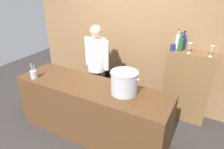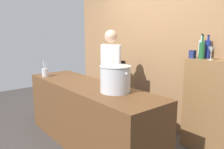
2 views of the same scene
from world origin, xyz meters
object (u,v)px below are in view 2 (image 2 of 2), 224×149
wine_bottle_clear (201,49)px  wine_bottle_cobalt (208,49)px  stockpot_large (115,79)px  utensil_crock (45,72)px  spice_tin_navy (192,54)px  wine_bottle_green (202,50)px  chef (111,72)px  wine_glass_short (211,50)px

wine_bottle_clear → wine_bottle_cobalt: bearing=-4.7°
stockpot_large → wine_bottle_cobalt: 1.34m
stockpot_large → wine_bottle_clear: (0.41, 1.19, 0.34)m
utensil_crock → spice_tin_navy: size_ratio=2.42×
wine_bottle_green → wine_bottle_cobalt: bearing=79.4°
chef → stockpot_large: bearing=151.7°
wine_bottle_cobalt → wine_bottle_clear: wine_bottle_clear is taller
utensil_crock → wine_bottle_cobalt: wine_bottle_cobalt is taller
stockpot_large → utensil_crock: stockpot_large is taller
stockpot_large → wine_glass_short: wine_glass_short is taller
stockpot_large → spice_tin_navy: 1.14m
chef → wine_bottle_clear: (1.24, 0.59, 0.43)m
wine_bottle_cobalt → wine_bottle_green: 0.11m
chef → spice_tin_navy: bearing=-152.4°
stockpot_large → chef: bearing=143.9°
chef → wine_bottle_cobalt: chef is taller
wine_bottle_cobalt → utensil_crock: bearing=-143.5°
chef → wine_glass_short: (1.47, 0.44, 0.43)m
utensil_crock → wine_bottle_cobalt: 2.51m
wine_bottle_green → spice_tin_navy: (-0.11, -0.04, -0.06)m
utensil_crock → spice_tin_navy: spice_tin_navy is taller
stockpot_large → wine_bottle_green: wine_bottle_green is taller
utensil_crock → wine_glass_short: 2.53m
chef → wine_bottle_green: chef is taller
wine_bottle_clear → wine_glass_short: 0.27m
stockpot_large → utensil_crock: bearing=-169.2°
utensil_crock → spice_tin_navy: 2.31m
wine_glass_short → spice_tin_navy: size_ratio=1.55×
utensil_crock → wine_bottle_cobalt: (1.98, 1.47, 0.43)m
utensil_crock → wine_bottle_clear: wine_bottle_clear is taller
utensil_crock → wine_bottle_cobalt: bearing=36.5°
chef → wine_bottle_cobalt: bearing=-148.7°
wine_bottle_clear → utensil_crock: bearing=-142.0°
chef → utensil_crock: chef is taller
stockpot_large → spice_tin_navy: size_ratio=4.07×
utensil_crock → chef: bearing=54.0°
wine_bottle_cobalt → wine_bottle_clear: 0.10m
stockpot_large → wine_bottle_cobalt: bearing=66.6°
chef → wine_glass_short: 1.59m
stockpot_large → spice_tin_navy: (0.38, 1.04, 0.27)m
utensil_crock → wine_bottle_green: bearing=34.7°
spice_tin_navy → chef: bearing=-160.2°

